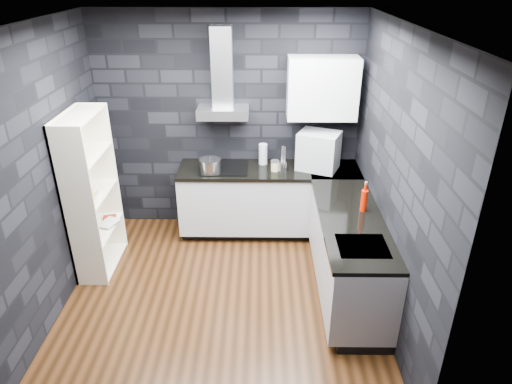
{
  "coord_description": "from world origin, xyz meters",
  "views": [
    {
      "loc": [
        0.4,
        -3.79,
        3.12
      ],
      "look_at": [
        0.35,
        0.45,
        1.0
      ],
      "focal_mm": 32.0,
      "sensor_mm": 36.0,
      "label": 1
    }
  ],
  "objects_px": {
    "glass_vase": "(263,154)",
    "fruit_bowl": "(89,195)",
    "storage_jar": "(275,166)",
    "utensil_crock": "(283,167)",
    "appliance_garage": "(318,151)",
    "bookshelf": "(92,195)",
    "pot": "(210,166)",
    "red_bottle": "(364,201)"
  },
  "relations": [
    {
      "from": "utensil_crock",
      "to": "pot",
      "type": "bearing_deg",
      "value": -176.87
    },
    {
      "from": "glass_vase",
      "to": "utensil_crock",
      "type": "xyz_separation_m",
      "value": [
        0.24,
        -0.23,
        -0.07
      ]
    },
    {
      "from": "glass_vase",
      "to": "red_bottle",
      "type": "distance_m",
      "value": 1.56
    },
    {
      "from": "glass_vase",
      "to": "utensil_crock",
      "type": "distance_m",
      "value": 0.34
    },
    {
      "from": "bookshelf",
      "to": "fruit_bowl",
      "type": "bearing_deg",
      "value": -74.48
    },
    {
      "from": "pot",
      "to": "red_bottle",
      "type": "distance_m",
      "value": 1.87
    },
    {
      "from": "glass_vase",
      "to": "bookshelf",
      "type": "relative_size",
      "value": 0.14
    },
    {
      "from": "pot",
      "to": "fruit_bowl",
      "type": "distance_m",
      "value": 1.39
    },
    {
      "from": "bookshelf",
      "to": "fruit_bowl",
      "type": "xyz_separation_m",
      "value": [
        0.0,
        -0.07,
        0.04
      ]
    },
    {
      "from": "utensil_crock",
      "to": "appliance_garage",
      "type": "bearing_deg",
      "value": 12.19
    },
    {
      "from": "red_bottle",
      "to": "glass_vase",
      "type": "bearing_deg",
      "value": 129.97
    },
    {
      "from": "red_bottle",
      "to": "pot",
      "type": "bearing_deg",
      "value": 150.53
    },
    {
      "from": "red_bottle",
      "to": "appliance_garage",
      "type": "bearing_deg",
      "value": 107.89
    },
    {
      "from": "storage_jar",
      "to": "red_bottle",
      "type": "bearing_deg",
      "value": -48.75
    },
    {
      "from": "storage_jar",
      "to": "appliance_garage",
      "type": "bearing_deg",
      "value": 8.54
    },
    {
      "from": "pot",
      "to": "red_bottle",
      "type": "bearing_deg",
      "value": -29.47
    },
    {
      "from": "storage_jar",
      "to": "red_bottle",
      "type": "xyz_separation_m",
      "value": [
        0.86,
        -0.98,
        0.05
      ]
    },
    {
      "from": "red_bottle",
      "to": "bookshelf",
      "type": "distance_m",
      "value": 2.87
    },
    {
      "from": "bookshelf",
      "to": "pot",
      "type": "bearing_deg",
      "value": 41.72
    },
    {
      "from": "bookshelf",
      "to": "glass_vase",
      "type": "bearing_deg",
      "value": 40.93
    },
    {
      "from": "storage_jar",
      "to": "bookshelf",
      "type": "bearing_deg",
      "value": -161.61
    },
    {
      "from": "pot",
      "to": "red_bottle",
      "type": "relative_size",
      "value": 1.08
    },
    {
      "from": "glass_vase",
      "to": "bookshelf",
      "type": "distance_m",
      "value": 2.05
    },
    {
      "from": "glass_vase",
      "to": "storage_jar",
      "type": "height_order",
      "value": "glass_vase"
    },
    {
      "from": "pot",
      "to": "fruit_bowl",
      "type": "bearing_deg",
      "value": -151.23
    },
    {
      "from": "pot",
      "to": "red_bottle",
      "type": "height_order",
      "value": "red_bottle"
    },
    {
      "from": "utensil_crock",
      "to": "red_bottle",
      "type": "height_order",
      "value": "red_bottle"
    },
    {
      "from": "utensil_crock",
      "to": "bookshelf",
      "type": "bearing_deg",
      "value": -162.73
    },
    {
      "from": "storage_jar",
      "to": "utensil_crock",
      "type": "distance_m",
      "value": 0.09
    },
    {
      "from": "glass_vase",
      "to": "fruit_bowl",
      "type": "relative_size",
      "value": 1.18
    },
    {
      "from": "glass_vase",
      "to": "utensil_crock",
      "type": "relative_size",
      "value": 2.19
    },
    {
      "from": "glass_vase",
      "to": "utensil_crock",
      "type": "bearing_deg",
      "value": -44.15
    },
    {
      "from": "glass_vase",
      "to": "bookshelf",
      "type": "bearing_deg",
      "value": -154.59
    },
    {
      "from": "pot",
      "to": "utensil_crock",
      "type": "xyz_separation_m",
      "value": [
        0.86,
        0.05,
        -0.03
      ]
    },
    {
      "from": "storage_jar",
      "to": "bookshelf",
      "type": "xyz_separation_m",
      "value": [
        -1.99,
        -0.66,
        -0.06
      ]
    },
    {
      "from": "glass_vase",
      "to": "storage_jar",
      "type": "xyz_separation_m",
      "value": [
        0.14,
        -0.22,
        -0.07
      ]
    },
    {
      "from": "utensil_crock",
      "to": "red_bottle",
      "type": "xyz_separation_m",
      "value": [
        0.77,
        -0.97,
        0.05
      ]
    },
    {
      "from": "pot",
      "to": "storage_jar",
      "type": "xyz_separation_m",
      "value": [
        0.77,
        0.06,
        -0.03
      ]
    },
    {
      "from": "appliance_garage",
      "to": "fruit_bowl",
      "type": "xyz_separation_m",
      "value": [
        -2.51,
        -0.81,
        -0.19
      ]
    },
    {
      "from": "glass_vase",
      "to": "appliance_garage",
      "type": "xyz_separation_m",
      "value": [
        0.66,
        -0.14,
        0.1
      ]
    },
    {
      "from": "pot",
      "to": "storage_jar",
      "type": "bearing_deg",
      "value": 4.55
    },
    {
      "from": "pot",
      "to": "fruit_bowl",
      "type": "height_order",
      "value": "pot"
    }
  ]
}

